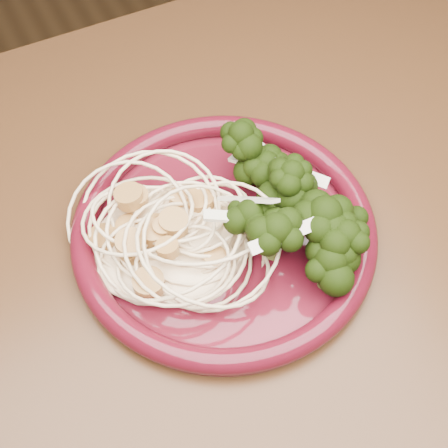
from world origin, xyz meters
TOP-DOWN VIEW (x-y plane):
  - dining_table at (0.00, 0.00)m, footprint 1.20×0.80m
  - dinner_plate at (-0.04, 0.05)m, footprint 0.33×0.33m
  - spaghetti_pile at (-0.09, 0.06)m, footprint 0.17×0.16m
  - scallop_cluster at (-0.09, 0.06)m, footprint 0.15×0.15m
  - broccoli_pile at (0.02, 0.04)m, footprint 0.13×0.18m
  - onion_garnish at (0.02, 0.04)m, footprint 0.09×0.12m

SIDE VIEW (x-z plane):
  - dining_table at x=0.00m, z-range 0.28..1.03m
  - dinner_plate at x=-0.04m, z-range 0.75..0.77m
  - spaghetti_pile at x=-0.09m, z-range 0.76..0.79m
  - broccoli_pile at x=0.02m, z-range 0.76..0.81m
  - scallop_cluster at x=-0.09m, z-range 0.79..0.83m
  - onion_garnish at x=0.02m, z-range 0.79..0.85m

